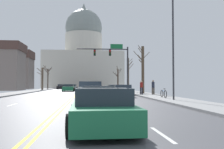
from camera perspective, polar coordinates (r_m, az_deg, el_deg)
The scene contains 21 objects.
ground at distance 20.59m, azimuth -9.68°, elevation -5.90°, with size 20.00×180.00×0.20m.
signal_gantry at distance 38.38m, azimuth 0.42°, elevation 3.81°, with size 7.91×0.41×7.33m.
street_lamp_right at distance 20.55m, azimuth 12.92°, elevation 8.22°, with size 2.39×0.24×8.34m.
capitol_building at distance 94.86m, azimuth -6.47°, elevation 4.12°, with size 28.26×18.60×31.78m.
sedan_near_00 at distance 33.73m, azimuth 0.42°, elevation -3.48°, with size 1.98×4.24×1.23m.
sedan_near_01 at distance 27.15m, azimuth 2.29°, elevation -3.77°, with size 2.13×4.60×1.29m.
pickup_truck_near_02 at distance 21.18m, azimuth -4.99°, elevation -3.94°, with size 2.39×5.52×1.59m.
sedan_near_03 at distance 13.67m, azimuth -3.28°, elevation -5.45°, with size 2.05×4.45×1.27m.
sedan_near_04 at distance 7.89m, azimuth -2.34°, elevation -8.01°, with size 2.06×4.56×1.27m.
sedan_oncoming_00 at distance 46.35m, azimuth -9.84°, elevation -3.02°, with size 2.11×4.54×1.29m.
sedan_oncoming_01 at distance 57.89m, azimuth -9.01°, elevation -2.87°, with size 2.19×4.51×1.23m.
sedan_oncoming_02 at distance 66.29m, azimuth -11.49°, elevation -2.75°, with size 2.16×4.70×1.21m.
flank_building_02 at distance 71.03m, azimuth -21.50°, elevation 1.05°, with size 9.71×7.16×10.06m.
bare_tree_00 at distance 57.86m, azimuth 1.33°, elevation -0.77°, with size 2.20×2.55×5.34m.
bare_tree_01 at distance 64.12m, azimuth -14.41°, elevation -0.55°, with size 2.19×1.43×5.86m.
bare_tree_02 at distance 32.58m, azimuth 7.00°, elevation 1.27°, with size 1.97×2.25×6.41m.
bare_tree_03 at distance 53.88m, azimuth -15.57°, elevation -0.80°, with size 1.77×1.63×5.05m.
bare_tree_04 at distance 42.72m, azimuth 3.67°, elevation 0.14°, with size 1.24×1.44×5.64m.
pedestrian_00 at distance 29.98m, azimuth 9.33°, elevation -2.68°, with size 0.35×0.34×1.68m.
pedestrian_01 at distance 29.45m, azimuth 6.70°, elevation -2.78°, with size 0.35×0.34×1.62m.
bicycle_parked at distance 23.08m, azimuth 11.66°, elevation -4.31°, with size 0.12×1.77×0.85m.
Camera 1 is at (1.45, -20.49, 1.40)m, focal length 40.20 mm.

